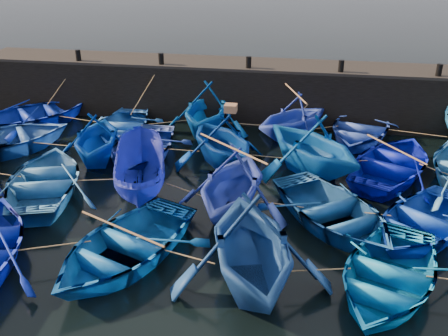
# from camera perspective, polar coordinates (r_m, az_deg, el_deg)

# --- Properties ---
(ground) EXTENTS (120.00, 120.00, 0.00)m
(ground) POSITION_cam_1_polar(r_m,az_deg,el_deg) (14.82, -2.12, -7.71)
(ground) COLOR black
(ground) RESTS_ON ground
(quay_wall) EXTENTS (26.00, 2.50, 2.50)m
(quay_wall) POSITION_cam_1_polar(r_m,az_deg,el_deg) (23.78, 3.02, 8.68)
(quay_wall) COLOR black
(quay_wall) RESTS_ON ground
(quay_top) EXTENTS (26.00, 2.50, 0.12)m
(quay_top) POSITION_cam_1_polar(r_m,az_deg,el_deg) (23.44, 3.10, 11.75)
(quay_top) COLOR black
(quay_top) RESTS_ON quay_wall
(bollard_0) EXTENTS (0.24, 0.24, 0.50)m
(bollard_0) POSITION_cam_1_polar(r_m,az_deg,el_deg) (24.75, -16.32, 12.26)
(bollard_0) COLOR black
(bollard_0) RESTS_ON quay_top
(bollard_1) EXTENTS (0.24, 0.24, 0.50)m
(bollard_1) POSITION_cam_1_polar(r_m,az_deg,el_deg) (23.31, -7.20, 12.30)
(bollard_1) COLOR black
(bollard_1) RESTS_ON quay_top
(bollard_2) EXTENTS (0.24, 0.24, 0.50)m
(bollard_2) POSITION_cam_1_polar(r_m,az_deg,el_deg) (22.50, 2.83, 11.99)
(bollard_2) COLOR black
(bollard_2) RESTS_ON quay_top
(bollard_3) EXTENTS (0.24, 0.24, 0.50)m
(bollard_3) POSITION_cam_1_polar(r_m,az_deg,el_deg) (22.38, 13.25, 11.28)
(bollard_3) COLOR black
(bollard_3) RESTS_ON quay_top
(bollard_4) EXTENTS (0.24, 0.24, 0.50)m
(bollard_4) POSITION_cam_1_polar(r_m,az_deg,el_deg) (22.98, 23.38, 10.25)
(bollard_4) COLOR black
(bollard_4) RESTS_ON quay_top
(boat_0) EXTENTS (6.28, 6.34, 1.08)m
(boat_0) POSITION_cam_1_polar(r_m,az_deg,el_deg) (24.49, -20.90, 5.77)
(boat_0) COLOR #0A2298
(boat_0) RESTS_ON ground
(boat_1) EXTENTS (3.44, 4.60, 0.91)m
(boat_1) POSITION_cam_1_polar(r_m,az_deg,el_deg) (22.15, -11.64, 4.73)
(boat_1) COLOR blue
(boat_1) RESTS_ON ground
(boat_2) EXTENTS (3.82, 4.42, 2.31)m
(boat_2) POSITION_cam_1_polar(r_m,az_deg,el_deg) (21.77, -2.01, 6.83)
(boat_2) COLOR #064DA5
(boat_2) RESTS_ON ground
(boat_3) EXTENTS (5.10, 5.14, 2.05)m
(boat_3) POSITION_cam_1_polar(r_m,az_deg,el_deg) (21.30, 7.94, 5.80)
(boat_3) COLOR blue
(boat_3) RESTS_ON ground
(boat_4) EXTENTS (4.67, 5.69, 1.03)m
(boat_4) POSITION_cam_1_polar(r_m,az_deg,el_deg) (22.05, 15.24, 4.42)
(boat_4) COLOR #223FA6
(boat_4) RESTS_ON ground
(boat_6) EXTENTS (6.63, 6.52, 1.13)m
(boat_6) POSITION_cam_1_polar(r_m,az_deg,el_deg) (21.86, -24.14, 2.98)
(boat_6) COLOR #2554B0
(boat_6) RESTS_ON ground
(boat_7) EXTENTS (4.15, 4.55, 2.05)m
(boat_7) POSITION_cam_1_polar(r_m,az_deg,el_deg) (19.61, -14.33, 3.48)
(boat_7) COLOR #0237A2
(boat_7) RESTS_ON ground
(boat_8) EXTENTS (3.40, 4.74, 0.98)m
(boat_8) POSITION_cam_1_polar(r_m,az_deg,el_deg) (19.57, -9.47, 2.21)
(boat_8) COLOR #233E92
(boat_8) RESTS_ON ground
(boat_9) EXTENTS (5.34, 5.47, 2.19)m
(boat_9) POSITION_cam_1_polar(r_m,az_deg,el_deg) (18.56, -0.17, 3.28)
(boat_9) COLOR navy
(boat_9) RESTS_ON ground
(boat_10) EXTENTS (5.99, 6.02, 2.40)m
(boat_10) POSITION_cam_1_polar(r_m,az_deg,el_deg) (18.18, 10.12, 2.74)
(boat_10) COLOR #074D9D
(boat_10) RESTS_ON ground
(boat_11) EXTENTS (5.45, 6.11, 1.05)m
(boat_11) POSITION_cam_1_polar(r_m,az_deg,el_deg) (19.04, 18.78, 0.56)
(boat_11) COLOR #020DA0
(boat_11) RESTS_ON ground
(boat_14) EXTENTS (4.93, 5.86, 1.04)m
(boat_14) POSITION_cam_1_polar(r_m,az_deg,el_deg) (17.87, -19.72, -1.25)
(boat_14) COLOR #25609C
(boat_14) RESTS_ON ground
(boat_15) EXTENTS (2.91, 4.78, 1.74)m
(boat_15) POSITION_cam_1_polar(r_m,az_deg,el_deg) (16.74, -9.65, -0.53)
(boat_15) COLOR navy
(boat_15) RESTS_ON ground
(boat_16) EXTENTS (4.20, 4.71, 2.25)m
(boat_16) POSITION_cam_1_polar(r_m,az_deg,el_deg) (15.30, 0.93, -1.69)
(boat_16) COLOR #283EB4
(boat_16) RESTS_ON ground
(boat_17) EXTENTS (5.70, 6.00, 1.01)m
(boat_17) POSITION_cam_1_polar(r_m,az_deg,el_deg) (15.36, 12.42, -4.84)
(boat_17) COLOR navy
(boat_17) RESTS_ON ground
(boat_18) EXTENTS (5.28, 5.61, 0.95)m
(boat_18) POSITION_cam_1_polar(r_m,az_deg,el_deg) (15.71, 21.77, -5.61)
(boat_18) COLOR #0C37BE
(boat_18) RESTS_ON ground
(boat_22) EXTENTS (5.07, 5.87, 1.02)m
(boat_22) POSITION_cam_1_polar(r_m,az_deg,el_deg) (13.74, -11.48, -8.68)
(boat_22) COLOR #0B529E
(boat_22) RESTS_ON ground
(boat_23) EXTENTS (5.18, 5.63, 2.47)m
(boat_23) POSITION_cam_1_polar(r_m,az_deg,el_deg) (12.24, 3.13, -8.71)
(boat_23) COLOR navy
(boat_23) RESTS_ON ground
(boat_24) EXTENTS (4.70, 5.47, 0.96)m
(boat_24) POSITION_cam_1_polar(r_m,az_deg,el_deg) (13.14, 18.20, -11.50)
(boat_24) COLOR #086BBF
(boat_24) RESTS_ON ground
(wooden_crate) EXTENTS (0.44, 0.41, 0.28)m
(wooden_crate) POSITION_cam_1_polar(r_m,az_deg,el_deg) (18.08, 0.77, 6.85)
(wooden_crate) COLOR #936140
(wooden_crate) RESTS_ON boat_9
(mooring_ropes) EXTENTS (18.92, 12.14, 2.10)m
(mooring_ropes) POSITION_cam_1_polar(r_m,az_deg,el_deg) (18.83, 0.46, 2.86)
(mooring_ropes) COLOR tan
(mooring_ropes) RESTS_ON ground
(loose_oars) EXTENTS (10.07, 11.66, 1.29)m
(loose_oars) POSITION_cam_1_polar(r_m,az_deg,el_deg) (16.64, 5.70, 2.41)
(loose_oars) COLOR #99724C
(loose_oars) RESTS_ON ground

